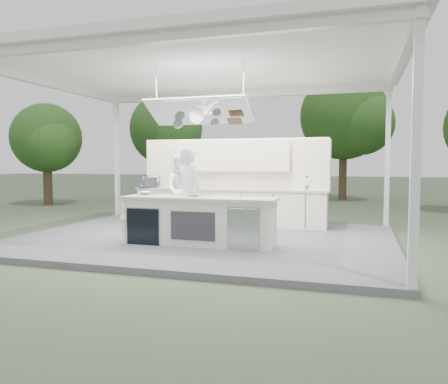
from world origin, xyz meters
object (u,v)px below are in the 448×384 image
(back_counter, at_px, (229,206))
(sous_chef, at_px, (182,190))
(head_chef, at_px, (189,194))
(demo_island, at_px, (198,221))

(back_counter, bearing_deg, sous_chef, -149.84)
(back_counter, relative_size, head_chef, 2.61)
(demo_island, distance_m, sous_chef, 2.56)
(sous_chef, bearing_deg, back_counter, 9.34)
(demo_island, bearing_deg, back_counter, 93.63)
(demo_island, distance_m, back_counter, 2.82)
(demo_island, bearing_deg, sous_chef, 119.84)
(demo_island, relative_size, sous_chef, 1.69)
(demo_island, height_order, back_counter, same)
(head_chef, height_order, sous_chef, head_chef)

